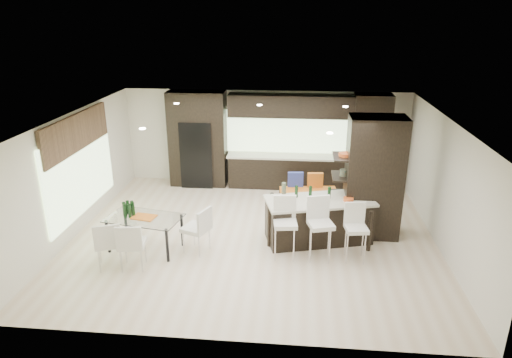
# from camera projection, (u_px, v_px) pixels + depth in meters

# --- Properties ---
(ground) EXTENTS (8.00, 8.00, 0.00)m
(ground) POSITION_uv_depth(u_px,v_px,m) (253.00, 236.00, 10.27)
(ground) COLOR beige
(ground) RESTS_ON ground
(back_wall) EXTENTS (8.00, 0.02, 2.70)m
(back_wall) POSITION_uv_depth(u_px,v_px,m) (266.00, 138.00, 13.07)
(back_wall) COLOR silver
(back_wall) RESTS_ON ground
(left_wall) EXTENTS (0.02, 7.00, 2.70)m
(left_wall) POSITION_uv_depth(u_px,v_px,m) (75.00, 174.00, 10.16)
(left_wall) COLOR silver
(left_wall) RESTS_ON ground
(right_wall) EXTENTS (0.02, 7.00, 2.70)m
(right_wall) POSITION_uv_depth(u_px,v_px,m) (445.00, 186.00, 9.45)
(right_wall) COLOR silver
(right_wall) RESTS_ON ground
(ceiling) EXTENTS (8.00, 7.00, 0.02)m
(ceiling) POSITION_uv_depth(u_px,v_px,m) (253.00, 118.00, 9.33)
(ceiling) COLOR white
(ceiling) RESTS_ON ground
(window_left) EXTENTS (0.04, 3.20, 1.90)m
(window_left) POSITION_uv_depth(u_px,v_px,m) (81.00, 171.00, 10.34)
(window_left) COLOR #B2D199
(window_left) RESTS_ON left_wall
(window_back) EXTENTS (3.40, 0.04, 1.20)m
(window_back) POSITION_uv_depth(u_px,v_px,m) (287.00, 132.00, 12.91)
(window_back) COLOR #B2D199
(window_back) RESTS_ON back_wall
(stone_accent) EXTENTS (0.08, 3.00, 0.80)m
(stone_accent) POSITION_uv_depth(u_px,v_px,m) (77.00, 133.00, 10.02)
(stone_accent) COLOR brown
(stone_accent) RESTS_ON left_wall
(ceiling_spots) EXTENTS (4.00, 3.00, 0.02)m
(ceiling_spots) POSITION_uv_depth(u_px,v_px,m) (254.00, 116.00, 9.57)
(ceiling_spots) COLOR white
(ceiling_spots) RESTS_ON ceiling
(back_cabinetry) EXTENTS (6.80, 0.68, 2.70)m
(back_cabinetry) POSITION_uv_depth(u_px,v_px,m) (282.00, 141.00, 12.72)
(back_cabinetry) COLOR black
(back_cabinetry) RESTS_ON ground
(refrigerator) EXTENTS (0.90, 0.68, 1.90)m
(refrigerator) POSITION_uv_depth(u_px,v_px,m) (198.00, 153.00, 13.02)
(refrigerator) COLOR black
(refrigerator) RESTS_ON ground
(partition_column) EXTENTS (1.20, 0.80, 2.70)m
(partition_column) POSITION_uv_depth(u_px,v_px,m) (374.00, 177.00, 9.94)
(partition_column) COLOR black
(partition_column) RESTS_ON ground
(kitchen_island) EXTENTS (2.48, 1.55, 0.96)m
(kitchen_island) POSITION_uv_depth(u_px,v_px,m) (319.00, 220.00, 9.95)
(kitchen_island) COLOR black
(kitchen_island) RESTS_ON ground
(stool_left) EXTENTS (0.51, 0.51, 1.04)m
(stool_left) POSITION_uv_depth(u_px,v_px,m) (285.00, 234.00, 9.23)
(stool_left) COLOR silver
(stool_left) RESTS_ON ground
(stool_mid) EXTENTS (0.58, 0.58, 1.05)m
(stool_mid) POSITION_uv_depth(u_px,v_px,m) (320.00, 235.00, 9.16)
(stool_mid) COLOR silver
(stool_mid) RESTS_ON ground
(stool_right) EXTENTS (0.48, 0.48, 0.96)m
(stool_right) POSITION_uv_depth(u_px,v_px,m) (355.00, 238.00, 9.13)
(stool_right) COLOR silver
(stool_right) RESTS_ON ground
(bench) EXTENTS (1.49, 0.72, 0.55)m
(bench) POSITION_uv_depth(u_px,v_px,m) (308.00, 200.00, 11.52)
(bench) COLOR black
(bench) RESTS_ON ground
(floor_vase) EXTENTS (0.56, 0.56, 1.21)m
(floor_vase) POSITION_uv_depth(u_px,v_px,m) (283.00, 208.00, 10.24)
(floor_vase) COLOR #464D38
(floor_vase) RESTS_ON ground
(dining_table) EXTENTS (1.66, 1.13, 0.73)m
(dining_table) POSITION_uv_depth(u_px,v_px,m) (145.00, 233.00, 9.59)
(dining_table) COLOR white
(dining_table) RESTS_ON ground
(chair_near) EXTENTS (0.56, 0.56, 0.91)m
(chair_near) POSITION_uv_depth(u_px,v_px,m) (133.00, 247.00, 8.86)
(chair_near) COLOR silver
(chair_near) RESTS_ON ground
(chair_far) EXTENTS (0.65, 0.65, 0.92)m
(chair_far) POSITION_uv_depth(u_px,v_px,m) (109.00, 245.00, 8.90)
(chair_far) COLOR silver
(chair_far) RESTS_ON ground
(chair_end) EXTENTS (0.65, 0.65, 0.92)m
(chair_end) POSITION_uv_depth(u_px,v_px,m) (196.00, 231.00, 9.46)
(chair_end) COLOR silver
(chair_end) RESTS_ON ground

